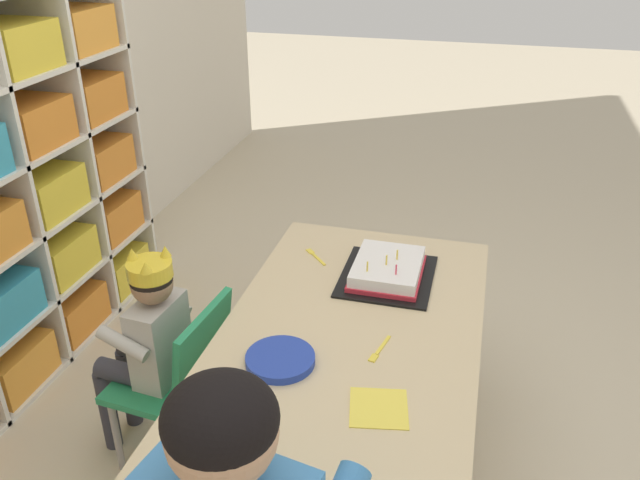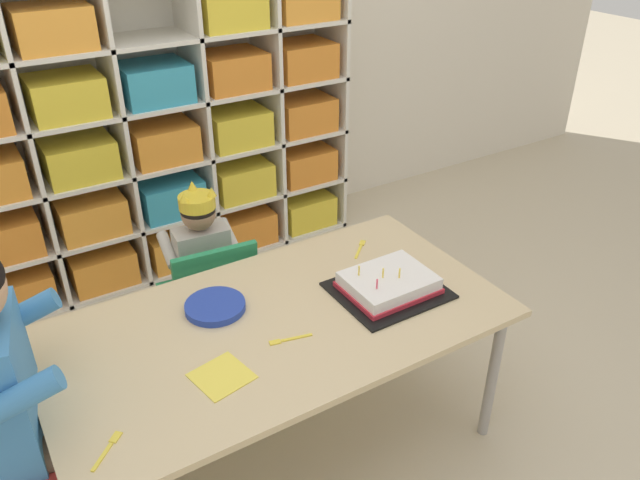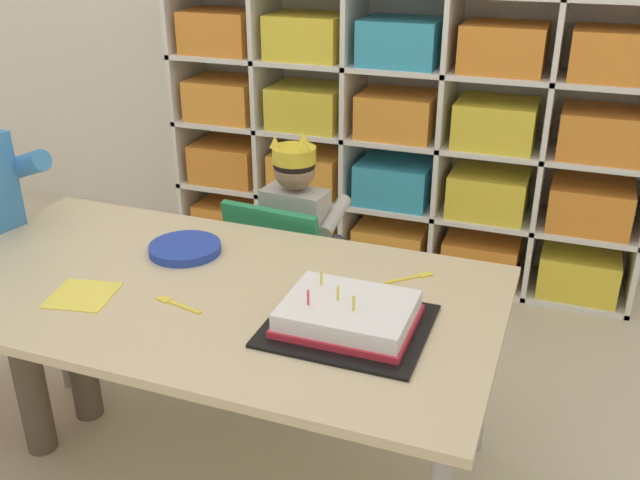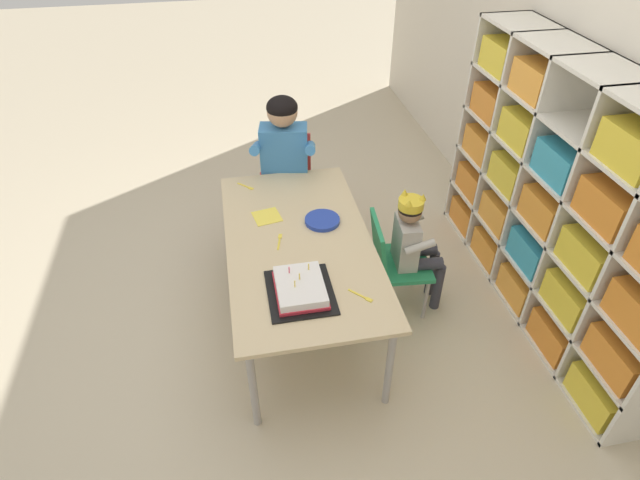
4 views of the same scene
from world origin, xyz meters
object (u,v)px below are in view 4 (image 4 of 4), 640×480
(fork_near_cake_tray, at_px, (362,296))
(fork_scattered_mid_table, at_px, (246,186))
(activity_table, at_px, (299,247))
(birthday_cake_on_tray, at_px, (300,289))
(fork_near_child_seat, at_px, (279,241))
(child_with_crown, at_px, (414,239))
(paper_plate_stack, at_px, (322,220))
(classroom_chair_adult_side, at_px, (286,178))
(classroom_chair_blue, at_px, (393,259))
(adult_helper_seated, at_px, (284,161))

(fork_near_cake_tray, bearing_deg, fork_scattered_mid_table, -19.64)
(activity_table, distance_m, birthday_cake_on_tray, 0.40)
(activity_table, distance_m, fork_near_child_seat, 0.11)
(child_with_crown, bearing_deg, birthday_cake_on_tray, 124.48)
(activity_table, distance_m, paper_plate_stack, 0.22)
(birthday_cake_on_tray, xyz_separation_m, fork_near_child_seat, (-0.42, -0.05, -0.02))
(activity_table, xyz_separation_m, birthday_cake_on_tray, (0.39, -0.06, 0.07))
(paper_plate_stack, bearing_deg, child_with_crown, 74.25)
(classroom_chair_adult_side, relative_size, birthday_cake_on_tray, 2.06)
(classroom_chair_blue, bearing_deg, adult_helper_seated, 41.21)
(classroom_chair_adult_side, height_order, birthday_cake_on_tray, classroom_chair_adult_side)
(child_with_crown, relative_size, classroom_chair_adult_side, 1.08)
(paper_plate_stack, height_order, fork_near_cake_tray, paper_plate_stack)
(fork_near_cake_tray, bearing_deg, paper_plate_stack, -36.47)
(paper_plate_stack, xyz_separation_m, fork_near_cake_tray, (0.62, 0.07, -0.01))
(child_with_crown, relative_size, birthday_cake_on_tray, 2.23)
(classroom_chair_adult_side, xyz_separation_m, fork_scattered_mid_table, (0.25, -0.28, 0.12))
(child_with_crown, bearing_deg, adult_helper_seated, 46.12)
(classroom_chair_adult_side, relative_size, fork_scattered_mid_table, 7.34)
(classroom_chair_adult_side, distance_m, fork_near_cake_tray, 1.35)
(adult_helper_seated, xyz_separation_m, fork_near_child_seat, (0.72, -0.12, -0.08))
(child_with_crown, distance_m, fork_near_child_seat, 0.77)
(fork_near_cake_tray, bearing_deg, fork_near_child_seat, -9.29)
(classroom_chair_blue, height_order, fork_scattered_mid_table, classroom_chair_blue)
(child_with_crown, bearing_deg, fork_scattered_mid_table, 61.42)
(birthday_cake_on_tray, relative_size, fork_near_child_seat, 2.65)
(birthday_cake_on_tray, xyz_separation_m, fork_near_cake_tray, (0.08, 0.28, -0.02))
(activity_table, relative_size, birthday_cake_on_tray, 4.07)
(paper_plate_stack, height_order, fork_near_child_seat, paper_plate_stack)
(classroom_chair_blue, xyz_separation_m, paper_plate_stack, (-0.13, -0.39, 0.23))
(paper_plate_stack, bearing_deg, fork_scattered_mid_table, -139.29)
(child_with_crown, height_order, fork_near_cake_tray, child_with_crown)
(classroom_chair_adult_side, relative_size, fork_near_child_seat, 5.45)
(fork_near_child_seat, bearing_deg, fork_near_cake_tray, 46.60)
(birthday_cake_on_tray, bearing_deg, paper_plate_stack, 158.60)
(classroom_chair_blue, bearing_deg, activity_table, 96.69)
(classroom_chair_adult_side, height_order, paper_plate_stack, classroom_chair_adult_side)
(adult_helper_seated, bearing_deg, birthday_cake_on_tray, -83.63)
(classroom_chair_blue, height_order, adult_helper_seated, adult_helper_seated)
(child_with_crown, xyz_separation_m, paper_plate_stack, (-0.14, -0.50, 0.10))
(paper_plate_stack, bearing_deg, birthday_cake_on_tray, -21.40)
(activity_table, xyz_separation_m, paper_plate_stack, (-0.15, 0.16, 0.06))
(child_with_crown, relative_size, paper_plate_stack, 4.04)
(birthday_cake_on_tray, xyz_separation_m, fork_scattered_mid_table, (-1.00, -0.18, -0.02))
(classroom_chair_blue, height_order, child_with_crown, child_with_crown)
(classroom_chair_adult_side, xyz_separation_m, birthday_cake_on_tray, (1.25, -0.10, 0.14))
(classroom_chair_blue, bearing_deg, fork_scattered_mid_table, 58.31)
(child_with_crown, distance_m, fork_near_cake_tray, 0.65)
(classroom_chair_blue, relative_size, birthday_cake_on_tray, 1.72)
(classroom_chair_adult_side, bearing_deg, birthday_cake_on_tray, -84.22)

